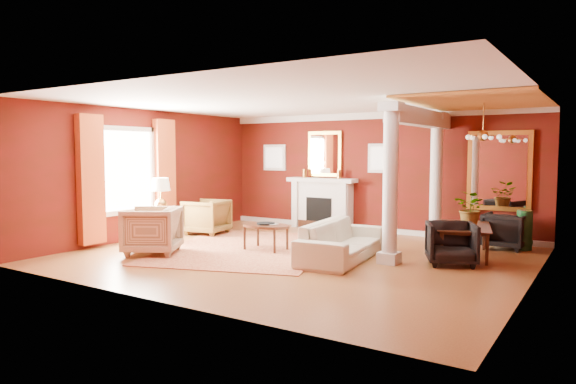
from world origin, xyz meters
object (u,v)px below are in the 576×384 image
Objects in this scene: coffee_table at (266,227)px; side_table at (161,200)px; armchair_stripe at (152,228)px; dining_table at (466,232)px; armchair_leopard at (206,215)px; sofa at (342,234)px.

coffee_table is 0.74× the size of side_table.
armchair_stripe reaches higher than dining_table.
side_table is 0.85× the size of dining_table.
armchair_leopard is at bearing 84.52° from side_table.
armchair_stripe is (-3.29, -1.51, 0.04)m from sofa.
coffee_table is 2.55m from side_table.
dining_table is at bearing -56.71° from sofa.
sofa is 1.70× the size of side_table.
sofa is at bearing 6.44° from side_table.
armchair_stripe is at bearing 8.05° from armchair_leopard.
side_table is (-2.47, -0.43, 0.45)m from coffee_table.
sofa is 3.62m from armchair_stripe.
coffee_table is (-1.66, -0.04, 0.01)m from sofa.
coffee_table is at bearing 60.42° from armchair_leopard.
dining_table is at bearing 87.65° from armchair_leopard.
armchair_stripe is 0.61× the size of dining_table.
side_table reaches higher than dining_table.
armchair_leopard is at bearing 71.67° from sofa.
side_table is at bearing 90.12° from sofa.
armchair_stripe is at bearing -137.93° from coffee_table.
armchair_stripe is 2.19m from coffee_table.
sofa reaches higher than coffee_table.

